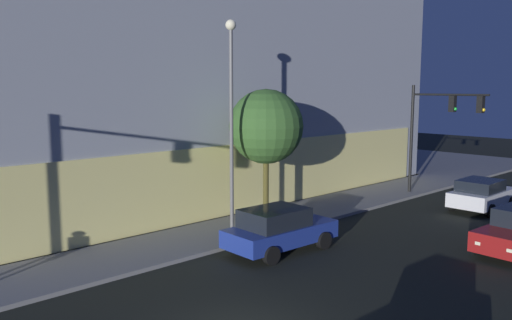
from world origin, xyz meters
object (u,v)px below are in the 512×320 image
(modern_building, at_px, (151,55))
(traffic_light_far_corner, at_px, (439,119))
(car_white, at_px, (482,194))
(car_blue, at_px, (279,229))
(street_lamp_sidewalk, at_px, (231,104))
(sidewalk_tree, at_px, (266,127))

(modern_building, bearing_deg, traffic_light_far_corner, -60.07)
(car_white, bearing_deg, traffic_light_far_corner, 71.75)
(traffic_light_far_corner, relative_size, car_blue, 1.37)
(street_lamp_sidewalk, relative_size, sidewalk_tree, 1.46)
(street_lamp_sidewalk, bearing_deg, car_blue, -90.15)
(street_lamp_sidewalk, bearing_deg, modern_building, 70.81)
(car_blue, height_order, car_white, car_blue)
(modern_building, relative_size, car_blue, 6.62)
(sidewalk_tree, bearing_deg, modern_building, 80.64)
(traffic_light_far_corner, height_order, car_white, traffic_light_far_corner)
(modern_building, distance_m, traffic_light_far_corner, 18.39)
(car_blue, bearing_deg, sidewalk_tree, 52.45)
(traffic_light_far_corner, distance_m, car_white, 4.97)
(car_blue, bearing_deg, street_lamp_sidewalk, 89.85)
(sidewalk_tree, bearing_deg, car_white, -29.84)
(car_blue, relative_size, car_white, 1.12)
(modern_building, relative_size, car_white, 7.41)
(sidewalk_tree, bearing_deg, street_lamp_sidewalk, -168.39)
(modern_building, relative_size, street_lamp_sidewalk, 3.44)
(street_lamp_sidewalk, distance_m, car_blue, 5.55)
(street_lamp_sidewalk, distance_m, sidewalk_tree, 2.83)
(street_lamp_sidewalk, xyz_separation_m, car_blue, (-0.01, -2.80, -4.79))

